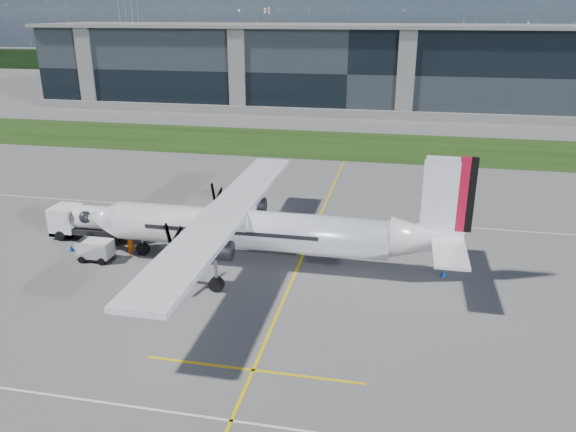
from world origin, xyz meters
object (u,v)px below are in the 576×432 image
(pylon_west, at_px, (129,20))
(safety_cone_nose_port, at_px, (92,253))
(safety_cone_tail, at_px, (443,273))
(turboprop_aircraft, at_px, (263,209))
(fuel_tanker_truck, at_px, (88,222))
(baggage_tug, at_px, (96,250))
(safety_cone_nose_stbd, at_px, (114,238))
(ground_crew_person, at_px, (131,243))
(safety_cone_fwd, at_px, (71,248))

(pylon_west, height_order, safety_cone_nose_port, pylon_west)
(safety_cone_tail, bearing_deg, turboprop_aircraft, -176.53)
(fuel_tanker_truck, distance_m, safety_cone_tail, 28.91)
(baggage_tug, xyz_separation_m, safety_cone_nose_port, (-0.74, 0.57, -0.56))
(turboprop_aircraft, bearing_deg, safety_cone_nose_stbd, 170.99)
(baggage_tug, bearing_deg, pylon_west, 115.03)
(turboprop_aircraft, bearing_deg, fuel_tanker_truck, 171.25)
(turboprop_aircraft, relative_size, ground_crew_person, 15.25)
(safety_cone_nose_port, xyz_separation_m, safety_cone_fwd, (-2.14, 0.65, 0.00))
(ground_crew_person, xyz_separation_m, safety_cone_nose_stbd, (-2.67, 2.26, -0.74))
(turboprop_aircraft, relative_size, baggage_tug, 11.23)
(safety_cone_nose_stbd, bearing_deg, turboprop_aircraft, -9.01)
(ground_crew_person, relative_size, safety_cone_tail, 3.96)
(fuel_tanker_truck, bearing_deg, safety_cone_tail, -3.23)
(safety_cone_nose_stbd, bearing_deg, pylon_west, 115.45)
(pylon_west, xyz_separation_m, baggage_tug, (67.62, -144.80, -14.19))
(baggage_tug, relative_size, safety_cone_fwd, 5.38)
(baggage_tug, bearing_deg, safety_cone_nose_port, 142.27)
(ground_crew_person, height_order, safety_cone_tail, ground_crew_person)
(pylon_west, relative_size, safety_cone_fwd, 60.00)
(turboprop_aircraft, distance_m, baggage_tug, 13.43)
(ground_crew_person, xyz_separation_m, safety_cone_tail, (23.75, 0.95, -0.74))
(fuel_tanker_truck, bearing_deg, safety_cone_fwd, -89.04)
(turboprop_aircraft, xyz_separation_m, safety_cone_fwd, (-15.68, -0.40, -4.28))
(safety_cone_nose_stbd, relative_size, safety_cone_tail, 1.00)
(fuel_tanker_truck, xyz_separation_m, safety_cone_tail, (28.84, -1.63, -1.16))
(safety_cone_nose_port, height_order, safety_cone_fwd, same)
(safety_cone_nose_stbd, bearing_deg, safety_cone_nose_port, -94.36)
(ground_crew_person, relative_size, safety_cone_nose_stbd, 3.96)
(ground_crew_person, relative_size, safety_cone_nose_port, 3.96)
(pylon_west, relative_size, baggage_tug, 11.16)
(safety_cone_tail, distance_m, safety_cone_fwd, 28.82)
(fuel_tanker_truck, height_order, baggage_tug, fuel_tanker_truck)
(safety_cone_nose_stbd, distance_m, safety_cone_tail, 26.45)
(fuel_tanker_truck, relative_size, baggage_tug, 2.81)
(fuel_tanker_truck, relative_size, safety_cone_nose_stbd, 15.09)
(pylon_west, xyz_separation_m, safety_cone_fwd, (64.75, -143.58, -14.75))
(safety_cone_nose_port, bearing_deg, safety_cone_nose_stbd, 85.64)
(safety_cone_nose_stbd, bearing_deg, baggage_tug, -82.40)
(safety_cone_nose_stbd, bearing_deg, fuel_tanker_truck, 172.66)
(ground_crew_person, distance_m, safety_cone_nose_port, 3.13)
(pylon_west, relative_size, safety_cone_nose_port, 60.00)
(fuel_tanker_truck, height_order, safety_cone_fwd, fuel_tanker_truck)
(pylon_west, distance_m, baggage_tug, 160.44)
(pylon_west, bearing_deg, turboprop_aircraft, -60.68)
(pylon_west, relative_size, ground_crew_person, 15.15)
(baggage_tug, bearing_deg, safety_cone_tail, 5.31)
(turboprop_aircraft, xyz_separation_m, ground_crew_person, (-10.63, -0.15, -3.54))
(turboprop_aircraft, relative_size, safety_cone_nose_stbd, 60.39)
(pylon_west, relative_size, turboprop_aircraft, 0.99)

